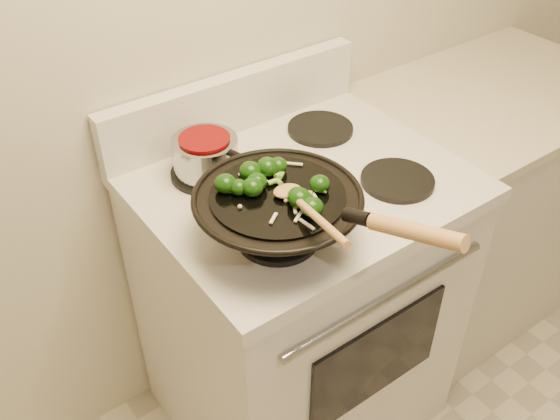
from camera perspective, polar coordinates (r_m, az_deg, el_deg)
stove at (r=1.84m, az=1.61°, el=-8.56°), size 0.78×0.67×1.08m
counter_unit at (r=2.33m, az=17.44°, el=0.64°), size 0.84×0.62×0.91m
wok at (r=1.31m, az=-0.07°, el=-0.32°), size 0.36×0.59×0.24m
stirfry at (r=1.28m, az=-0.52°, el=2.28°), size 0.21×0.24×0.04m
wooden_spoon at (r=1.21m, az=2.08°, el=0.49°), size 0.10×0.28×0.07m
saucepan at (r=1.53m, az=-6.77°, el=5.04°), size 0.16×0.25×0.10m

